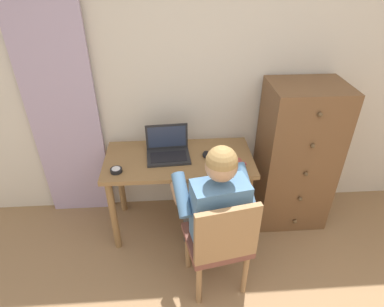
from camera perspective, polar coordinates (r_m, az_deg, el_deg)
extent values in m
cube|color=beige|center=(2.75, 8.68, 12.99)|extent=(4.80, 0.05, 2.50)
cube|color=#B29EBC|center=(2.81, -22.25, 8.87)|extent=(0.56, 0.03, 2.28)
cube|color=olive|center=(2.61, -2.34, -1.06)|extent=(1.19, 0.58, 0.03)
cylinder|color=olive|center=(2.70, -13.63, -10.62)|extent=(0.06, 0.06, 0.69)
cylinder|color=olive|center=(2.72, 9.54, -9.72)|extent=(0.06, 0.06, 0.69)
cylinder|color=olive|center=(3.05, -12.48, -4.70)|extent=(0.06, 0.06, 0.69)
cylinder|color=olive|center=(3.06, 7.77, -3.95)|extent=(0.06, 0.06, 0.69)
cube|color=brown|center=(2.90, 17.79, -0.59)|extent=(0.60, 0.46, 1.29)
sphere|color=brown|center=(3.03, 17.66, -11.36)|extent=(0.04, 0.04, 0.04)
sphere|color=brown|center=(2.86, 18.51, -7.62)|extent=(0.04, 0.04, 0.04)
sphere|color=brown|center=(2.71, 19.45, -3.43)|extent=(0.04, 0.04, 0.04)
sphere|color=brown|center=(2.58, 20.49, 1.22)|extent=(0.04, 0.04, 0.04)
sphere|color=brown|center=(2.46, 21.64, 6.35)|extent=(0.04, 0.04, 0.04)
cube|color=brown|center=(2.36, 4.33, -14.90)|extent=(0.49, 0.47, 0.05)
cube|color=#9E754C|center=(2.08, 6.19, -14.05)|extent=(0.42, 0.12, 0.42)
cylinder|color=#9E754C|center=(2.67, 6.60, -14.93)|extent=(0.04, 0.04, 0.39)
cylinder|color=#9E754C|center=(2.60, -0.75, -16.41)|extent=(0.04, 0.04, 0.39)
cylinder|color=#9E754C|center=(2.49, 9.30, -20.13)|extent=(0.04, 0.04, 0.39)
cylinder|color=#9E754C|center=(2.41, 1.23, -22.00)|extent=(0.04, 0.04, 0.39)
cylinder|color=#4C4C4C|center=(2.50, 4.85, -10.19)|extent=(0.21, 0.42, 0.14)
cylinder|color=#4C4C4C|center=(2.46, 0.80, -10.94)|extent=(0.21, 0.42, 0.14)
cylinder|color=#4C4C4C|center=(2.80, 3.30, -10.99)|extent=(0.11, 0.11, 0.46)
cylinder|color=#4C4C4C|center=(2.76, -0.35, -11.65)|extent=(0.11, 0.11, 0.46)
cube|color=teal|center=(2.16, 4.81, -10.16)|extent=(0.39, 0.26, 0.46)
cylinder|color=teal|center=(2.27, 9.15, -5.41)|extent=(0.14, 0.31, 0.25)
cylinder|color=teal|center=(2.15, -1.80, -7.29)|extent=(0.14, 0.31, 0.25)
cylinder|color=tan|center=(2.48, 7.19, -4.59)|extent=(0.12, 0.28, 0.11)
cylinder|color=tan|center=(2.37, -2.85, -6.23)|extent=(0.12, 0.28, 0.11)
sphere|color=tan|center=(1.94, 5.20, -2.16)|extent=(0.20, 0.20, 0.20)
sphere|color=#9E7A47|center=(1.93, 5.24, -1.43)|extent=(0.20, 0.20, 0.20)
cube|color=#232326|center=(2.60, -4.16, -0.63)|extent=(0.35, 0.26, 0.02)
cube|color=black|center=(2.58, -4.16, -0.55)|extent=(0.29, 0.17, 0.00)
cube|color=#232326|center=(2.64, -4.46, 3.01)|extent=(0.34, 0.03, 0.22)
cube|color=#2D3851|center=(2.64, -4.45, 2.94)|extent=(0.31, 0.02, 0.18)
ellipsoid|color=black|center=(2.61, 2.51, -0.15)|extent=(0.07, 0.11, 0.03)
cylinder|color=black|center=(2.50, -13.20, -2.91)|extent=(0.09, 0.09, 0.03)
cylinder|color=silver|center=(2.49, -13.24, -2.62)|extent=(0.06, 0.06, 0.00)
cylinder|color=#9E3D38|center=(2.45, 7.76, -2.10)|extent=(0.08, 0.08, 0.09)
torus|color=#9E3D38|center=(2.46, 8.96, -1.96)|extent=(0.06, 0.01, 0.06)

